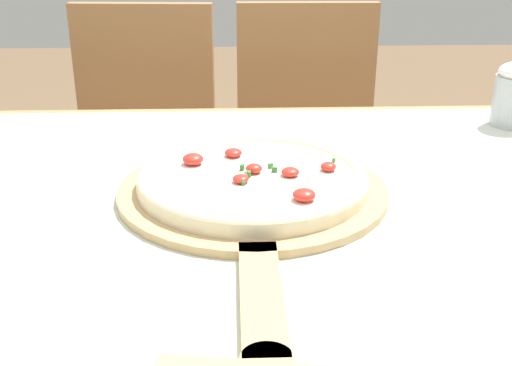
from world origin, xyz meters
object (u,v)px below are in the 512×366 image
(pizza, at_px, (255,178))
(chair_right, at_px, (308,147))
(chair_left, at_px, (144,150))
(pizza_peel, at_px, (256,197))

(pizza, height_order, chair_right, chair_right)
(chair_left, bearing_deg, chair_right, 4.07)
(chair_left, bearing_deg, pizza, -67.16)
(pizza_peel, distance_m, chair_left, 0.90)
(pizza_peel, bearing_deg, chair_left, 108.31)
(pizza_peel, distance_m, pizza, 0.03)
(pizza_peel, relative_size, chair_right, 0.68)
(pizza, distance_m, chair_right, 0.86)
(pizza_peel, xyz_separation_m, chair_right, (0.17, 0.83, -0.22))
(chair_left, bearing_deg, pizza_peel, -67.65)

